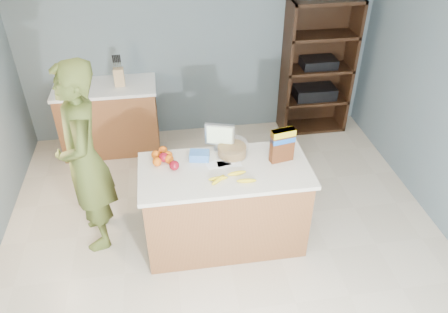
{
  "coord_description": "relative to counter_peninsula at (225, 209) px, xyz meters",
  "views": [
    {
      "loc": [
        -0.49,
        -2.82,
        3.27
      ],
      "look_at": [
        0.0,
        0.35,
        1.0
      ],
      "focal_mm": 35.0,
      "sensor_mm": 36.0,
      "label": 1
    }
  ],
  "objects": [
    {
      "name": "apples",
      "position": [
        -0.49,
        0.13,
        0.53
      ],
      "size": [
        0.18,
        0.23,
        0.09
      ],
      "color": "maroon",
      "rests_on": "counter_peninsula"
    },
    {
      "name": "salad_bowl",
      "position": [
        0.1,
        0.21,
        0.54
      ],
      "size": [
        0.3,
        0.3,
        0.13
      ],
      "color": "#267219",
      "rests_on": "counter_peninsula"
    },
    {
      "name": "counter_peninsula",
      "position": [
        0.0,
        0.0,
        0.0
      ],
      "size": [
        1.56,
        0.76,
        0.9
      ],
      "color": "brown",
      "rests_on": "ground"
    },
    {
      "name": "oranges",
      "position": [
        -0.55,
        0.22,
        0.53
      ],
      "size": [
        0.2,
        0.26,
        0.08
      ],
      "color": "orange",
      "rests_on": "counter_peninsula"
    },
    {
      "name": "knife_block",
      "position": [
        -1.01,
        1.88,
        0.6
      ],
      "size": [
        0.12,
        0.1,
        0.31
      ],
      "color": "tan",
      "rests_on": "back_cabinet"
    },
    {
      "name": "person",
      "position": [
        -1.25,
        0.25,
        0.54
      ],
      "size": [
        0.58,
        0.77,
        1.91
      ],
      "primitive_type": "imported",
      "rotation": [
        0.0,
        0.0,
        -1.39
      ],
      "color": "#4D5923",
      "rests_on": "ground"
    },
    {
      "name": "cereal_box",
      "position": [
        0.54,
        0.05,
        0.68
      ],
      "size": [
        0.23,
        0.12,
        0.33
      ],
      "color": "#592B14",
      "rests_on": "counter_peninsula"
    },
    {
      "name": "blue_carton",
      "position": [
        -0.21,
        0.18,
        0.52
      ],
      "size": [
        0.2,
        0.15,
        0.08
      ],
      "primitive_type": "cube",
      "rotation": [
        0.0,
        0.0,
        -0.2
      ],
      "color": "blue",
      "rests_on": "counter_peninsula"
    },
    {
      "name": "shelving_unit",
      "position": [
        1.55,
        2.05,
        0.45
      ],
      "size": [
        0.9,
        0.4,
        1.8
      ],
      "color": "black",
      "rests_on": "ground"
    },
    {
      "name": "walls",
      "position": [
        0.0,
        -0.3,
        1.24
      ],
      "size": [
        4.52,
        5.02,
        2.51
      ],
      "color": "slate",
      "rests_on": "ground"
    },
    {
      "name": "back_cabinet",
      "position": [
        -1.2,
        1.9,
        0.04
      ],
      "size": [
        1.24,
        0.62,
        0.9
      ],
      "color": "brown",
      "rests_on": "ground"
    },
    {
      "name": "envelopes",
      "position": [
        0.0,
        0.07,
        0.49
      ],
      "size": [
        0.33,
        0.15,
        0.0
      ],
      "color": "white",
      "rests_on": "counter_peninsula"
    },
    {
      "name": "floor",
      "position": [
        0.0,
        -0.3,
        -0.42
      ],
      "size": [
        4.5,
        5.0,
        0.02
      ],
      "primitive_type": "cube",
      "color": "beige",
      "rests_on": "ground"
    },
    {
      "name": "bananas",
      "position": [
        0.02,
        -0.17,
        0.5
      ],
      "size": [
        0.41,
        0.18,
        0.04
      ],
      "color": "yellow",
      "rests_on": "counter_peninsula"
    },
    {
      "name": "tv",
      "position": [
        -0.0,
        0.31,
        0.64
      ],
      "size": [
        0.28,
        0.12,
        0.28
      ],
      "color": "silver",
      "rests_on": "counter_peninsula"
    }
  ]
}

